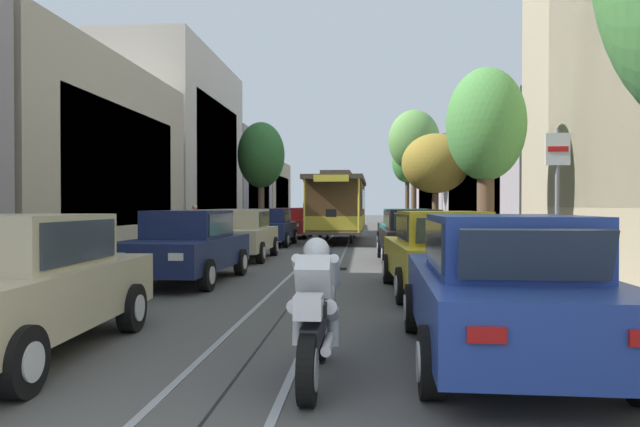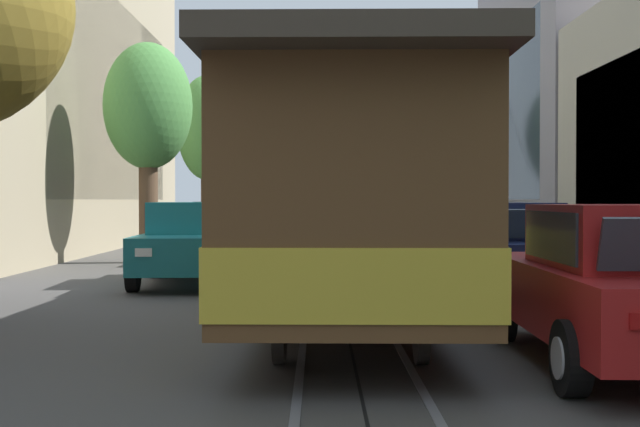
{
  "view_description": "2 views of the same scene",
  "coord_description": "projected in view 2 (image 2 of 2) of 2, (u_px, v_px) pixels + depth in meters",
  "views": [
    {
      "loc": [
        1.25,
        -2.38,
        1.68
      ],
      "look_at": [
        -0.56,
        21.16,
        1.38
      ],
      "focal_mm": 32.37,
      "sensor_mm": 36.0,
      "label": 1
    },
    {
      "loc": [
        0.35,
        36.02,
        1.63
      ],
      "look_at": [
        0.31,
        10.65,
        1.21
      ],
      "focal_mm": 46.2,
      "sensor_mm": 36.0,
      "label": 2
    }
  ],
  "objects": [
    {
      "name": "parked_car_beige_mid_left",
      "position": [
        440.0,
        233.0,
        20.4
      ],
      "size": [
        2.02,
        4.37,
        1.58
      ],
      "color": "#C1B28E",
      "rests_on": "ground"
    },
    {
      "name": "trolley_track_rails",
      "position": [
        366.0,
        415.0,
        6.18
      ],
      "size": [
        1.14,
        71.73,
        0.01
      ],
      "color": "gray",
      "rests_on": "ground"
    },
    {
      "name": "street_tree_kerb_right_second",
      "position": [
        148.0,
        110.0,
        21.27
      ],
      "size": [
        2.28,
        2.36,
        5.7
      ],
      "color": "brown",
      "rests_on": "ground"
    },
    {
      "name": "motorcycle_with_rider",
      "position": [
        308.0,
        224.0,
        32.9
      ],
      "size": [
        0.56,
        1.99,
        1.37
      ],
      "color": "black",
      "rests_on": "ground"
    },
    {
      "name": "street_sign_post",
      "position": [
        214.0,
        196.0,
        29.52
      ],
      "size": [
        0.36,
        0.07,
        2.83
      ],
      "color": "slate",
      "rests_on": "ground"
    },
    {
      "name": "street_tree_kerb_left_near",
      "position": [
        457.0,
        137.0,
        31.75
      ],
      "size": [
        2.49,
        2.17,
        6.07
      ],
      "color": "brown",
      "rests_on": "ground"
    },
    {
      "name": "street_tree_kerb_right_near",
      "position": [
        207.0,
        130.0,
        32.21
      ],
      "size": [
        2.31,
        2.11,
        6.5
      ],
      "color": "brown",
      "rests_on": "ground"
    },
    {
      "name": "parked_car_navy_second_left",
      "position": [
        414.0,
        226.0,
        25.91
      ],
      "size": [
        2.11,
        4.41,
        1.58
      ],
      "color": "#19234C",
      "rests_on": "ground"
    },
    {
      "name": "parked_car_black_mid_right",
      "position": [
        226.0,
        232.0,
        20.88
      ],
      "size": [
        2.07,
        4.39,
        1.58
      ],
      "color": "black",
      "rests_on": "ground"
    },
    {
      "name": "cable_car_trolley",
      "position": [
        347.0,
        197.0,
        10.22
      ],
      "size": [
        2.73,
        9.16,
        3.28
      ],
      "color": "brown",
      "rests_on": "ground"
    },
    {
      "name": "parked_car_beige_near_left",
      "position": [
        395.0,
        221.0,
        32.29
      ],
      "size": [
        2.13,
        4.42,
        1.58
      ],
      "color": "#C1B28E",
      "rests_on": "ground"
    },
    {
      "name": "parked_car_yellow_second_right",
      "position": [
        247.0,
        225.0,
        27.17
      ],
      "size": [
        2.15,
        4.42,
        1.58
      ],
      "color": "gold",
      "rests_on": "ground"
    },
    {
      "name": "parked_car_teal_fourth_right",
      "position": [
        191.0,
        243.0,
        15.93
      ],
      "size": [
        2.14,
        4.42,
        1.58
      ],
      "color": "#196B70",
      "rests_on": "ground"
    },
    {
      "name": "ground_plane",
      "position": [
        346.0,
        326.0,
        10.55
      ],
      "size": [
        160.0,
        160.0,
        0.0
      ],
      "primitive_type": "plane",
      "color": "#4C4947"
    },
    {
      "name": "parked_car_blue_near_right",
      "position": [
        258.0,
        221.0,
        32.08
      ],
      "size": [
        2.08,
        4.39,
        1.58
      ],
      "color": "#233D93",
      "rests_on": "ground"
    },
    {
      "name": "parked_car_red_fifth_left",
      "position": [
        623.0,
        284.0,
        8.05
      ],
      "size": [
        2.05,
        4.38,
        1.58
      ],
      "color": "red",
      "rests_on": "ground"
    },
    {
      "name": "parked_car_navy_fourth_left",
      "position": [
        504.0,
        249.0,
        13.92
      ],
      "size": [
        2.03,
        4.37,
        1.58
      ],
      "color": "#19234C",
      "rests_on": "ground"
    }
  ]
}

